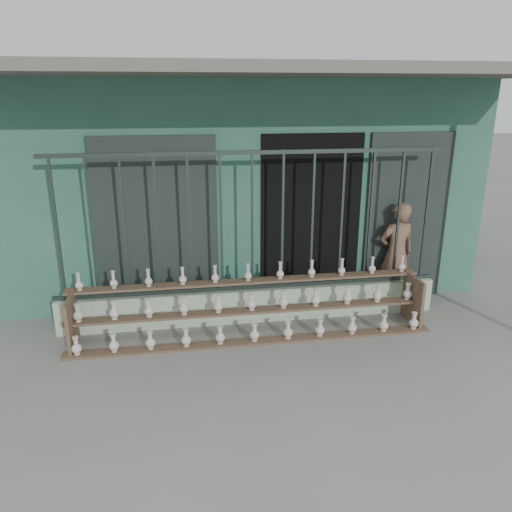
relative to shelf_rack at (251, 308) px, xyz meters
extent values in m
plane|color=slate|center=(0.08, -0.89, -0.36)|extent=(60.00, 60.00, 0.00)
cube|color=#2E6150|center=(0.08, 3.41, 1.24)|extent=(7.00, 5.00, 3.20)
cube|color=black|center=(0.98, 0.93, 0.84)|extent=(1.40, 0.12, 2.40)
cube|color=black|center=(-1.12, 0.89, 0.84)|extent=(1.60, 0.08, 2.40)
cube|color=black|center=(2.38, 0.89, 0.84)|extent=(1.20, 0.08, 2.40)
cube|color=#59544C|center=(0.08, 0.31, 2.79)|extent=(7.40, 2.00, 0.12)
cube|color=#AFC6AA|center=(0.08, 0.41, -0.13)|extent=(5.00, 0.20, 0.45)
cube|color=#283330|center=(-2.27, 0.41, 0.99)|extent=(0.03, 0.03, 1.80)
cube|color=#283330|center=(-1.88, 0.41, 0.99)|extent=(0.03, 0.03, 1.80)
cube|color=#283330|center=(-1.49, 0.41, 0.99)|extent=(0.03, 0.03, 1.80)
cube|color=#283330|center=(-1.10, 0.41, 0.99)|extent=(0.03, 0.03, 1.80)
cube|color=#283330|center=(-0.71, 0.41, 0.99)|extent=(0.03, 0.03, 1.80)
cube|color=#283330|center=(-0.31, 0.41, 0.99)|extent=(0.03, 0.03, 1.80)
cube|color=#283330|center=(0.08, 0.41, 0.99)|extent=(0.03, 0.03, 1.80)
cube|color=#283330|center=(0.47, 0.41, 0.99)|extent=(0.03, 0.03, 1.80)
cube|color=#283330|center=(0.86, 0.41, 0.99)|extent=(0.03, 0.03, 1.80)
cube|color=#283330|center=(1.25, 0.41, 0.99)|extent=(0.03, 0.03, 1.80)
cube|color=#283330|center=(1.64, 0.41, 0.99)|extent=(0.03, 0.03, 1.80)
cube|color=#283330|center=(2.04, 0.41, 0.99)|extent=(0.03, 0.03, 1.80)
cube|color=#283330|center=(2.43, 0.41, 0.99)|extent=(0.03, 0.03, 1.80)
cube|color=#283330|center=(0.08, 0.41, 1.86)|extent=(5.00, 0.04, 0.05)
cube|color=#283330|center=(0.08, 0.41, 0.12)|extent=(5.00, 0.04, 0.05)
cube|color=brown|center=(0.00, -0.24, -0.34)|extent=(4.50, 0.18, 0.03)
cube|color=brown|center=(0.00, 0.01, -0.04)|extent=(4.50, 0.18, 0.03)
cube|color=brown|center=(0.00, 0.26, 0.26)|extent=(4.50, 0.18, 0.03)
cube|color=brown|center=(-2.15, 0.01, -0.04)|extent=(0.04, 0.55, 0.64)
cube|color=brown|center=(2.15, 0.01, -0.04)|extent=(0.04, 0.55, 0.64)
imported|color=brown|center=(2.18, 0.68, 0.38)|extent=(0.58, 0.42, 1.48)
camera|label=1|loc=(-0.85, -5.62, 2.56)|focal=35.00mm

